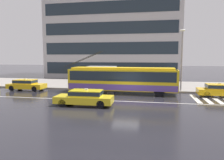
{
  "coord_description": "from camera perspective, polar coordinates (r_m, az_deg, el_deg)",
  "views": [
    {
      "loc": [
        2.4,
        -19.63,
        3.89
      ],
      "look_at": [
        -1.85,
        2.8,
        1.44
      ],
      "focal_mm": 34.23,
      "sensor_mm": 36.0,
      "label": 1
    }
  ],
  "objects": [
    {
      "name": "ground_plane",
      "position": [
        20.16,
        3.71,
        -5.02
      ],
      "size": [
        160.0,
        160.0,
        0.0
      ],
      "primitive_type": "plane",
      "color": "#222128"
    },
    {
      "name": "sidewalk_slab",
      "position": [
        29.57,
        5.99,
        -1.33
      ],
      "size": [
        80.0,
        10.0,
        0.14
      ],
      "primitive_type": "cube",
      "color": "gray",
      "rests_on": "ground_plane"
    },
    {
      "name": "crosswalk_stripe_edge_near",
      "position": [
        21.66,
        21.4,
        -4.64
      ],
      "size": [
        0.44,
        4.4,
        0.01
      ],
      "primitive_type": "cube",
      "color": "beige",
      "rests_on": "ground_plane"
    },
    {
      "name": "crosswalk_stripe_inner_a",
      "position": [
        21.85,
        23.73,
        -4.64
      ],
      "size": [
        0.44,
        4.4,
        0.01
      ],
      "primitive_type": "cube",
      "color": "beige",
      "rests_on": "ground_plane"
    },
    {
      "name": "crosswalk_stripe_center",
      "position": [
        22.07,
        26.01,
        -4.64
      ],
      "size": [
        0.44,
        4.4,
        0.01
      ],
      "primitive_type": "cube",
      "color": "beige",
      "rests_on": "ground_plane"
    },
    {
      "name": "lane_centre_line",
      "position": [
        18.99,
        3.26,
        -5.7
      ],
      "size": [
        72.0,
        0.14,
        0.01
      ],
      "primitive_type": "cube",
      "color": "silver",
      "rests_on": "ground_plane"
    },
    {
      "name": "trolleybus",
      "position": [
        22.95,
        2.84,
        0.25
      ],
      "size": [
        12.36,
        2.92,
        4.55
      ],
      "color": "yellow",
      "rests_on": "ground_plane"
    },
    {
      "name": "taxi_ahead_of_bus",
      "position": [
        23.45,
        27.0,
        -2.36
      ],
      "size": [
        4.49,
        1.91,
        1.39
      ],
      "color": "#EBAF12",
      "rests_on": "ground_plane"
    },
    {
      "name": "taxi_oncoming_near",
      "position": [
        17.33,
        -7.24,
        -4.52
      ],
      "size": [
        4.67,
        1.85,
        1.39
      ],
      "color": "yellow",
      "rests_on": "ground_plane"
    },
    {
      "name": "taxi_queued_behind_bus",
      "position": [
        27.1,
        -21.96,
        -1.08
      ],
      "size": [
        4.36,
        1.78,
        1.39
      ],
      "color": "gold",
      "rests_on": "ground_plane"
    },
    {
      "name": "bus_shelter",
      "position": [
        26.51,
        -2.64,
        2.29
      ],
      "size": [
        3.5,
        1.76,
        2.64
      ],
      "color": "gray",
      "rests_on": "sidewalk_slab"
    },
    {
      "name": "pedestrian_at_shelter",
      "position": [
        27.64,
        -6.45,
        1.54
      ],
      "size": [
        1.11,
        1.11,
        2.0
      ],
      "color": "black",
      "rests_on": "sidewalk_slab"
    },
    {
      "name": "pedestrian_approaching_curb",
      "position": [
        25.06,
        0.66,
        1.38
      ],
      "size": [
        1.53,
        1.53,
        2.07
      ],
      "color": "#282D47",
      "rests_on": "sidewalk_slab"
    },
    {
      "name": "pedestrian_walking_past",
      "position": [
        25.97,
        11.97,
        -0.15
      ],
      "size": [
        0.5,
        0.5,
        1.65
      ],
      "color": "black",
      "rests_on": "sidewalk_slab"
    },
    {
      "name": "pedestrian_waiting_by_pole",
      "position": [
        27.26,
        2.89,
        1.6
      ],
      "size": [
        1.44,
        1.44,
        1.97
      ],
      "color": "brown",
      "rests_on": "sidewalk_slab"
    },
    {
      "name": "street_lamp",
      "position": [
        25.08,
        18.16,
        6.42
      ],
      "size": [
        0.6,
        0.32,
        6.8
      ],
      "color": "gray",
      "rests_on": "sidewalk_slab"
    },
    {
      "name": "office_tower_corner_left",
      "position": [
        45.33,
        0.91,
        17.09
      ],
      "size": [
        25.31,
        13.95,
        25.01
      ],
      "color": "#B5B0B4",
      "rests_on": "ground_plane"
    }
  ]
}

